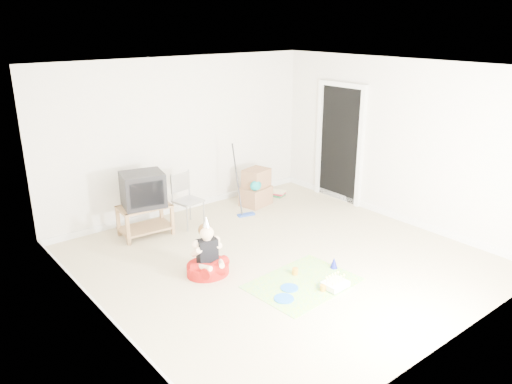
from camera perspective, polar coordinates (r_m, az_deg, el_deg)
ground at (r=7.00m, az=2.72°, el=-7.65°), size 5.00×5.00×0.00m
doorway_recess at (r=9.11m, az=9.58°, el=5.36°), size 0.02×0.90×2.05m
tv_stand at (r=7.81m, az=-12.56°, el=-2.89°), size 0.81×0.55×0.48m
crt_tv at (r=7.66m, az=-12.80°, el=0.29°), size 0.70×0.62×0.52m
folding_chair at (r=7.99m, az=-7.77°, el=-1.01°), size 0.45×0.43×0.87m
cardboard_boxes at (r=8.88m, az=0.00°, el=0.46°), size 0.59×0.51×0.65m
floor_mop at (r=8.38m, az=-1.16°, el=-1.04°), size 0.31×0.39×1.19m
book_pile at (r=9.42m, az=2.40°, el=-0.14°), size 0.29×0.33×0.09m
seated_woman at (r=6.55m, az=-5.54°, el=-7.94°), size 0.64×0.64×0.81m
party_mat at (r=6.42m, az=5.37°, el=-10.31°), size 1.39×1.05×0.01m
birthday_cake at (r=6.35m, az=9.02°, el=-10.44°), size 0.31×0.25×0.14m
blue_plate_near at (r=6.28m, az=3.84°, el=-10.88°), size 0.27×0.27×0.01m
blue_plate_far at (r=6.06m, az=3.21°, el=-12.06°), size 0.25×0.25×0.01m
orange_cup_near at (r=6.58m, az=4.49°, el=-9.03°), size 0.09×0.09×0.09m
orange_cup_far at (r=6.25m, az=7.64°, el=-10.82°), size 0.08×0.08×0.08m
blue_party_hat at (r=6.79m, az=8.90°, el=-7.98°), size 0.12×0.12×0.15m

